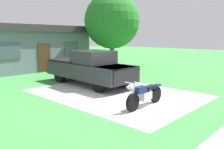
{
  "coord_description": "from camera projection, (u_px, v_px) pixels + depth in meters",
  "views": [
    {
      "loc": [
        -7.86,
        -7.18,
        2.66
      ],
      "look_at": [
        -0.12,
        0.1,
        0.9
      ],
      "focal_mm": 37.09,
      "sensor_mm": 36.0,
      "label": 1
    }
  ],
  "objects": [
    {
      "name": "shade_tree",
      "position": [
        112.0,
        21.0,
        18.89
      ],
      "size": [
        4.53,
        4.53,
        6.17
      ],
      "color": "brown",
      "rests_on": "ground"
    },
    {
      "name": "ground_plane",
      "position": [
        115.0,
        93.0,
        10.94
      ],
      "size": [
        80.0,
        80.0,
        0.0
      ],
      "primitive_type": "plane",
      "color": "#3E8A41"
    },
    {
      "name": "driveway_pad",
      "position": [
        115.0,
        93.0,
        10.94
      ],
      "size": [
        5.49,
        7.63,
        0.01
      ],
      "primitive_type": "cube",
      "color": "#B3B3B3",
      "rests_on": "ground"
    },
    {
      "name": "pickup_truck",
      "position": [
        88.0,
        67.0,
        12.83
      ],
      "size": [
        2.27,
        5.71,
        1.9
      ],
      "color": "black",
      "rests_on": "ground"
    },
    {
      "name": "motorcycle",
      "position": [
        145.0,
        95.0,
        8.77
      ],
      "size": [
        2.21,
        0.7,
        1.09
      ],
      "color": "black",
      "rests_on": "ground"
    },
    {
      "name": "neighbor_house",
      "position": [
        28.0,
        47.0,
        18.89
      ],
      "size": [
        9.6,
        5.6,
        3.5
      ],
      "color": "slate",
      "rests_on": "ground"
    }
  ]
}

